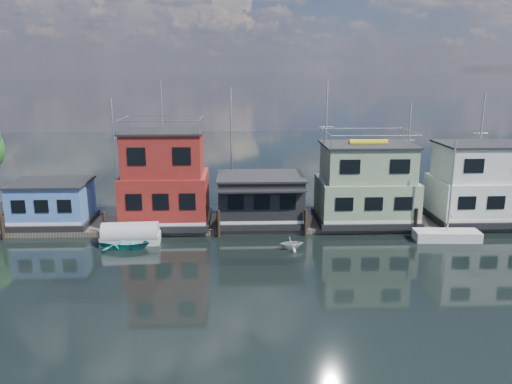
{
  "coord_description": "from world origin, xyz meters",
  "views": [
    {
      "loc": [
        -2.47,
        -28.97,
        13.08
      ],
      "look_at": [
        -0.88,
        12.0,
        3.0
      ],
      "focal_mm": 35.0,
      "sensor_mm": 36.0,
      "label": 1
    }
  ],
  "objects_px": {
    "houseboat_blue": "(52,203)",
    "day_sailer": "(447,235)",
    "tarp_runabout": "(131,235)",
    "houseboat_red": "(165,180)",
    "houseboat_dark": "(261,199)",
    "houseboat_green": "(366,185)",
    "houseboat_white": "(481,184)",
    "dinghy_white": "(291,243)",
    "dinghy_teal": "(125,243)"
  },
  "relations": [
    {
      "from": "tarp_runabout",
      "to": "day_sailer",
      "type": "relative_size",
      "value": 0.57
    },
    {
      "from": "houseboat_red",
      "to": "day_sailer",
      "type": "xyz_separation_m",
      "value": [
        22.48,
        -4.33,
        -3.65
      ]
    },
    {
      "from": "houseboat_dark",
      "to": "houseboat_white",
      "type": "height_order",
      "value": "houseboat_white"
    },
    {
      "from": "houseboat_dark",
      "to": "tarp_runabout",
      "type": "height_order",
      "value": "houseboat_dark"
    },
    {
      "from": "houseboat_green",
      "to": "tarp_runabout",
      "type": "distance_m",
      "value": 19.87
    },
    {
      "from": "houseboat_white",
      "to": "day_sailer",
      "type": "xyz_separation_m",
      "value": [
        -4.52,
        -4.33,
        -3.08
      ]
    },
    {
      "from": "houseboat_green",
      "to": "day_sailer",
      "type": "height_order",
      "value": "day_sailer"
    },
    {
      "from": "houseboat_dark",
      "to": "houseboat_blue",
      "type": "bearing_deg",
      "value": 179.94
    },
    {
      "from": "houseboat_blue",
      "to": "day_sailer",
      "type": "height_order",
      "value": "day_sailer"
    },
    {
      "from": "houseboat_dark",
      "to": "houseboat_green",
      "type": "xyz_separation_m",
      "value": [
        9.0,
        0.02,
        1.13
      ]
    },
    {
      "from": "houseboat_red",
      "to": "dinghy_white",
      "type": "relative_size",
      "value": 6.34
    },
    {
      "from": "houseboat_green",
      "to": "houseboat_white",
      "type": "height_order",
      "value": "houseboat_green"
    },
    {
      "from": "houseboat_green",
      "to": "dinghy_white",
      "type": "bearing_deg",
      "value": -139.91
    },
    {
      "from": "houseboat_green",
      "to": "houseboat_white",
      "type": "xyz_separation_m",
      "value": [
        10.0,
        -0.0,
        -0.01
      ]
    },
    {
      "from": "day_sailer",
      "to": "dinghy_teal",
      "type": "bearing_deg",
      "value": -175.4
    },
    {
      "from": "houseboat_dark",
      "to": "dinghy_white",
      "type": "bearing_deg",
      "value": -71.03
    },
    {
      "from": "houseboat_blue",
      "to": "houseboat_green",
      "type": "height_order",
      "value": "houseboat_green"
    },
    {
      "from": "houseboat_red",
      "to": "dinghy_white",
      "type": "bearing_deg",
      "value": -30.42
    },
    {
      "from": "houseboat_green",
      "to": "day_sailer",
      "type": "bearing_deg",
      "value": -38.3
    },
    {
      "from": "houseboat_red",
      "to": "dinghy_teal",
      "type": "xyz_separation_m",
      "value": [
        -2.45,
        -5.0,
        -3.71
      ]
    },
    {
      "from": "houseboat_green",
      "to": "houseboat_blue",
      "type": "bearing_deg",
      "value": -180.0
    },
    {
      "from": "day_sailer",
      "to": "dinghy_teal",
      "type": "height_order",
      "value": "day_sailer"
    },
    {
      "from": "tarp_runabout",
      "to": "houseboat_white",
      "type": "bearing_deg",
      "value": 4.82
    },
    {
      "from": "houseboat_red",
      "to": "day_sailer",
      "type": "bearing_deg",
      "value": -10.9
    },
    {
      "from": "houseboat_blue",
      "to": "tarp_runabout",
      "type": "xyz_separation_m",
      "value": [
        7.27,
        -4.07,
        -1.53
      ]
    },
    {
      "from": "dinghy_white",
      "to": "dinghy_teal",
      "type": "distance_m",
      "value": 12.5
    },
    {
      "from": "houseboat_red",
      "to": "houseboat_green",
      "type": "height_order",
      "value": "houseboat_red"
    },
    {
      "from": "houseboat_dark",
      "to": "tarp_runabout",
      "type": "distance_m",
      "value": 11.14
    },
    {
      "from": "houseboat_blue",
      "to": "tarp_runabout",
      "type": "relative_size",
      "value": 1.41
    },
    {
      "from": "tarp_runabout",
      "to": "dinghy_teal",
      "type": "bearing_deg",
      "value": -106.4
    },
    {
      "from": "houseboat_dark",
      "to": "dinghy_teal",
      "type": "relative_size",
      "value": 1.95
    },
    {
      "from": "day_sailer",
      "to": "houseboat_blue",
      "type": "bearing_deg",
      "value": 175.35
    },
    {
      "from": "houseboat_dark",
      "to": "day_sailer",
      "type": "height_order",
      "value": "day_sailer"
    },
    {
      "from": "houseboat_blue",
      "to": "houseboat_white",
      "type": "xyz_separation_m",
      "value": [
        36.5,
        0.0,
        1.33
      ]
    },
    {
      "from": "houseboat_blue",
      "to": "houseboat_dark",
      "type": "relative_size",
      "value": 0.86
    },
    {
      "from": "houseboat_blue",
      "to": "day_sailer",
      "type": "relative_size",
      "value": 0.81
    },
    {
      "from": "dinghy_white",
      "to": "dinghy_teal",
      "type": "bearing_deg",
      "value": 78.96
    },
    {
      "from": "houseboat_blue",
      "to": "tarp_runabout",
      "type": "distance_m",
      "value": 8.47
    },
    {
      "from": "houseboat_blue",
      "to": "tarp_runabout",
      "type": "bearing_deg",
      "value": -29.28
    },
    {
      "from": "dinghy_white",
      "to": "houseboat_red",
      "type": "bearing_deg",
      "value": 52.58
    },
    {
      "from": "houseboat_dark",
      "to": "dinghy_teal",
      "type": "xyz_separation_m",
      "value": [
        -10.45,
        -4.98,
        -2.02
      ]
    },
    {
      "from": "dinghy_teal",
      "to": "houseboat_blue",
      "type": "bearing_deg",
      "value": 64.09
    },
    {
      "from": "houseboat_dark",
      "to": "dinghy_white",
      "type": "height_order",
      "value": "houseboat_dark"
    },
    {
      "from": "houseboat_red",
      "to": "dinghy_teal",
      "type": "bearing_deg",
      "value": -116.12
    },
    {
      "from": "houseboat_blue",
      "to": "houseboat_white",
      "type": "bearing_deg",
      "value": 0.0
    },
    {
      "from": "tarp_runabout",
      "to": "day_sailer",
      "type": "bearing_deg",
      "value": -3.7
    },
    {
      "from": "houseboat_white",
      "to": "tarp_runabout",
      "type": "height_order",
      "value": "houseboat_white"
    },
    {
      "from": "dinghy_teal",
      "to": "dinghy_white",
      "type": "bearing_deg",
      "value": -84.61
    },
    {
      "from": "dinghy_white",
      "to": "day_sailer",
      "type": "bearing_deg",
      "value": -89.9
    },
    {
      "from": "houseboat_white",
      "to": "tarp_runabout",
      "type": "bearing_deg",
      "value": -172.07
    }
  ]
}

